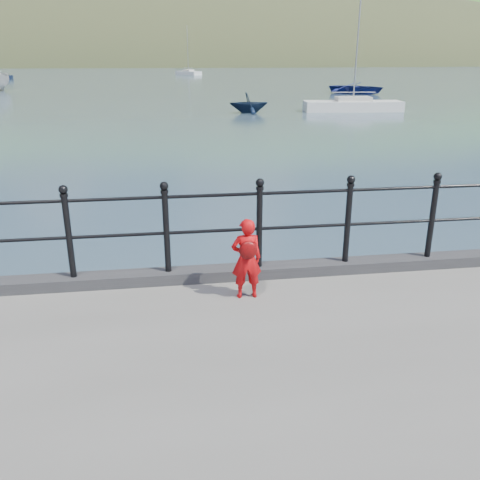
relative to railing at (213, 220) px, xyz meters
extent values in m
plane|color=#2D4251|center=(0.00, 0.15, -1.82)|extent=(600.00, 600.00, 0.00)
cube|color=#28282B|center=(0.00, 0.00, -0.75)|extent=(60.00, 0.30, 0.15)
cylinder|color=black|center=(0.00, 0.00, -0.15)|extent=(18.00, 0.04, 0.04)
cylinder|color=black|center=(0.00, 0.00, 0.32)|extent=(18.00, 0.04, 0.04)
cylinder|color=black|center=(-1.80, 0.00, -0.15)|extent=(0.08, 0.08, 1.05)
sphere|color=black|center=(-1.80, 0.00, 0.47)|extent=(0.11, 0.11, 0.11)
cylinder|color=black|center=(-0.60, 0.00, -0.15)|extent=(0.08, 0.08, 1.05)
sphere|color=black|center=(-0.60, 0.00, 0.47)|extent=(0.11, 0.11, 0.11)
cylinder|color=black|center=(0.60, 0.00, -0.15)|extent=(0.08, 0.08, 1.05)
sphere|color=black|center=(0.60, 0.00, 0.47)|extent=(0.11, 0.11, 0.11)
cylinder|color=black|center=(1.80, 0.00, -0.15)|extent=(0.08, 0.08, 1.05)
sphere|color=black|center=(1.80, 0.00, 0.47)|extent=(0.11, 0.11, 0.11)
cylinder|color=black|center=(3.00, 0.00, -0.15)|extent=(0.08, 0.08, 1.05)
sphere|color=black|center=(3.00, 0.00, 0.47)|extent=(0.11, 0.11, 0.11)
ellipsoid|color=#333A21|center=(20.00, 195.15, -17.22)|extent=(400.00, 100.00, 88.00)
ellipsoid|color=#387026|center=(60.00, 255.15, -29.12)|extent=(600.00, 180.00, 156.00)
cube|color=silver|center=(-35.00, 181.15, 1.18)|extent=(9.00, 6.00, 6.00)
cube|color=#4C4744|center=(-35.00, 181.15, 5.18)|extent=(9.50, 6.50, 2.00)
cube|color=silver|center=(-12.00, 181.15, 1.18)|extent=(9.00, 6.00, 6.00)
cube|color=#4C4744|center=(-12.00, 181.15, 5.18)|extent=(9.50, 6.50, 2.00)
cube|color=silver|center=(18.00, 181.15, 1.18)|extent=(9.00, 6.00, 6.00)
cube|color=#4C4744|center=(18.00, 181.15, 5.18)|extent=(9.50, 6.50, 2.00)
cube|color=silver|center=(45.00, 181.15, 1.18)|extent=(9.00, 6.00, 6.00)
cube|color=#4C4744|center=(45.00, 181.15, 5.18)|extent=(9.50, 6.50, 2.00)
imported|color=red|center=(0.34, -0.58, -0.32)|extent=(0.37, 0.25, 1.01)
ellipsoid|color=red|center=(0.34, -0.71, -0.16)|extent=(0.22, 0.11, 0.23)
imported|color=navy|center=(18.98, 45.39, -1.25)|extent=(6.77, 6.74, 1.15)
imported|color=black|center=(5.19, 29.16, -1.14)|extent=(2.62, 2.26, 1.37)
cube|color=white|center=(4.42, 97.54, -1.57)|extent=(4.94, 6.13, 0.90)
cube|color=beige|center=(4.42, 97.54, -1.07)|extent=(2.27, 2.50, 0.50)
cylinder|color=#A5A5A8|center=(4.42, 97.54, 2.97)|extent=(0.10, 0.10, 8.19)
cylinder|color=#A5A5A8|center=(4.42, 97.54, -0.52)|extent=(1.58, 2.33, 0.06)
cube|color=silver|center=(12.66, 29.25, -1.57)|extent=(6.98, 2.55, 0.90)
cube|color=beige|center=(12.66, 29.25, -1.07)|extent=(2.51, 1.55, 0.50)
cylinder|color=#A5A5A8|center=(12.66, 29.25, 3.08)|extent=(0.10, 0.10, 8.40)
cylinder|color=#A5A5A8|center=(12.66, 29.25, -0.52)|extent=(3.06, 0.36, 0.06)
camera|label=1|loc=(-0.55, -6.16, 1.99)|focal=38.00mm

